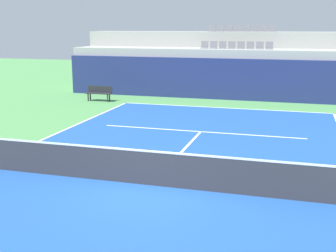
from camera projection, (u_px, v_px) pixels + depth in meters
name	position (u px, v px, depth m)	size (l,w,h in m)	color
ground_plane	(150.00, 185.00, 11.83)	(80.00, 80.00, 0.00)	#4C8C4C
court_surface	(150.00, 185.00, 11.83)	(11.00, 24.00, 0.01)	#1E4C99
baseline_far	(223.00, 108.00, 23.01)	(11.00, 0.10, 0.00)	white
service_line_far	(201.00, 132.00, 17.82)	(8.26, 0.10, 0.00)	white
centre_service_line	(181.00, 153.00, 14.82)	(0.10, 6.40, 0.00)	white
back_wall	(232.00, 79.00, 25.36)	(20.29, 0.30, 2.37)	navy
stands_tier_lower	(235.00, 73.00, 26.57)	(20.29, 2.40, 2.86)	#9E9E99
stands_tier_upper	(240.00, 62.00, 28.71)	(20.29, 2.40, 3.84)	#9E9E99
seating_row_lower	(236.00, 47.00, 26.32)	(4.31, 0.44, 0.44)	slate
seating_row_upper	(242.00, 30.00, 28.35)	(4.31, 0.44, 0.44)	slate
tennis_net	(150.00, 167.00, 11.72)	(11.08, 0.08, 1.07)	black
player_bench	(99.00, 92.00, 25.10)	(1.50, 0.40, 0.85)	#232328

